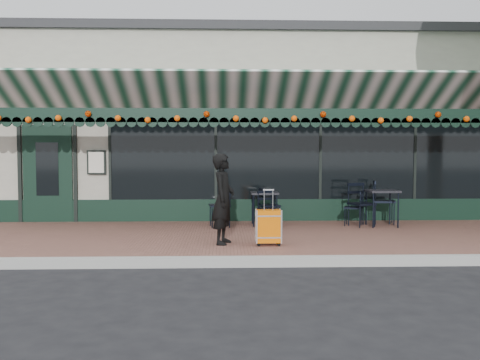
{
  "coord_description": "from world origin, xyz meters",
  "views": [
    {
      "loc": [
        -0.84,
        -7.63,
        1.7
      ],
      "look_at": [
        -0.53,
        1.6,
        1.22
      ],
      "focal_mm": 38.0,
      "sensor_mm": 36.0,
      "label": 1
    }
  ],
  "objects_px": {
    "chair_b_left": "(220,206)",
    "chair_b_front": "(269,209)",
    "chair_b_right": "(269,206)",
    "suitcase": "(268,227)",
    "cafe_table_b": "(264,195)",
    "chair_a_right": "(384,202)",
    "woman": "(223,199)",
    "chair_a_left": "(353,208)",
    "cafe_table_a": "(382,194)",
    "chair_a_front": "(362,204)"
  },
  "relations": [
    {
      "from": "woman",
      "to": "chair_b_front",
      "type": "height_order",
      "value": "woman"
    },
    {
      "from": "chair_a_right",
      "to": "chair_b_left",
      "type": "xyz_separation_m",
      "value": [
        -3.63,
        -0.39,
        -0.04
      ]
    },
    {
      "from": "suitcase",
      "to": "chair_a_front",
      "type": "bearing_deg",
      "value": 44.4
    },
    {
      "from": "chair_a_left",
      "to": "chair_b_right",
      "type": "relative_size",
      "value": 0.93
    },
    {
      "from": "woman",
      "to": "chair_a_left",
      "type": "distance_m",
      "value": 3.53
    },
    {
      "from": "suitcase",
      "to": "cafe_table_b",
      "type": "bearing_deg",
      "value": 86.51
    },
    {
      "from": "chair_a_right",
      "to": "chair_b_front",
      "type": "bearing_deg",
      "value": 114.25
    },
    {
      "from": "suitcase",
      "to": "cafe_table_b",
      "type": "xyz_separation_m",
      "value": [
        0.13,
        2.41,
        0.33
      ]
    },
    {
      "from": "chair_b_left",
      "to": "chair_b_front",
      "type": "xyz_separation_m",
      "value": [
        1.02,
        -0.17,
        -0.06
      ]
    },
    {
      "from": "chair_a_left",
      "to": "chair_b_right",
      "type": "xyz_separation_m",
      "value": [
        -1.79,
        0.16,
        0.03
      ]
    },
    {
      "from": "chair_a_left",
      "to": "cafe_table_a",
      "type": "bearing_deg",
      "value": 99.39
    },
    {
      "from": "chair_a_left",
      "to": "cafe_table_b",
      "type": "bearing_deg",
      "value": -72.71
    },
    {
      "from": "cafe_table_a",
      "to": "chair_b_front",
      "type": "distance_m",
      "value": 2.45
    },
    {
      "from": "chair_a_right",
      "to": "suitcase",
      "type": "bearing_deg",
      "value": 145.04
    },
    {
      "from": "suitcase",
      "to": "chair_b_left",
      "type": "xyz_separation_m",
      "value": [
        -0.84,
        2.2,
        0.13
      ]
    },
    {
      "from": "cafe_table_a",
      "to": "chair_b_left",
      "type": "bearing_deg",
      "value": 179.59
    },
    {
      "from": "chair_b_left",
      "to": "chair_b_front",
      "type": "height_order",
      "value": "chair_b_left"
    },
    {
      "from": "suitcase",
      "to": "chair_a_left",
      "type": "height_order",
      "value": "suitcase"
    },
    {
      "from": "cafe_table_a",
      "to": "chair_b_front",
      "type": "relative_size",
      "value": 1.0
    },
    {
      "from": "chair_b_left",
      "to": "chair_a_front",
      "type": "bearing_deg",
      "value": 81.98
    },
    {
      "from": "woman",
      "to": "chair_b_right",
      "type": "height_order",
      "value": "woman"
    },
    {
      "from": "cafe_table_b",
      "to": "chair_a_front",
      "type": "distance_m",
      "value": 2.08
    },
    {
      "from": "cafe_table_b",
      "to": "chair_b_right",
      "type": "height_order",
      "value": "chair_b_right"
    },
    {
      "from": "cafe_table_b",
      "to": "chair_b_left",
      "type": "relative_size",
      "value": 0.81
    },
    {
      "from": "cafe_table_b",
      "to": "chair_b_right",
      "type": "xyz_separation_m",
      "value": [
        0.12,
        0.05,
        -0.24
      ]
    },
    {
      "from": "chair_b_left",
      "to": "chair_b_front",
      "type": "distance_m",
      "value": 1.04
    },
    {
      "from": "woman",
      "to": "cafe_table_b",
      "type": "relative_size",
      "value": 2.16
    },
    {
      "from": "woman",
      "to": "suitcase",
      "type": "distance_m",
      "value": 0.91
    },
    {
      "from": "chair_b_left",
      "to": "chair_a_right",
      "type": "bearing_deg",
      "value": 88.63
    },
    {
      "from": "suitcase",
      "to": "cafe_table_a",
      "type": "height_order",
      "value": "suitcase"
    },
    {
      "from": "chair_b_front",
      "to": "cafe_table_b",
      "type": "bearing_deg",
      "value": 74.78
    },
    {
      "from": "cafe_table_a",
      "to": "chair_a_right",
      "type": "relative_size",
      "value": 0.8
    },
    {
      "from": "suitcase",
      "to": "chair_b_front",
      "type": "bearing_deg",
      "value": 84.24
    },
    {
      "from": "chair_a_front",
      "to": "chair_b_right",
      "type": "distance_m",
      "value": 1.96
    },
    {
      "from": "chair_a_front",
      "to": "chair_b_right",
      "type": "bearing_deg",
      "value": 149.38
    },
    {
      "from": "cafe_table_a",
      "to": "chair_b_left",
      "type": "height_order",
      "value": "chair_b_left"
    },
    {
      "from": "chair_b_right",
      "to": "woman",
      "type": "bearing_deg",
      "value": 142.26
    },
    {
      "from": "cafe_table_a",
      "to": "chair_a_left",
      "type": "xyz_separation_m",
      "value": [
        -0.59,
        0.12,
        -0.31
      ]
    },
    {
      "from": "chair_a_left",
      "to": "chair_b_left",
      "type": "relative_size",
      "value": 0.85
    },
    {
      "from": "suitcase",
      "to": "cafe_table_b",
      "type": "height_order",
      "value": "suitcase"
    },
    {
      "from": "suitcase",
      "to": "chair_b_right",
      "type": "height_order",
      "value": "suitcase"
    },
    {
      "from": "chair_b_front",
      "to": "chair_b_left",
      "type": "bearing_deg",
      "value": 146.05
    },
    {
      "from": "suitcase",
      "to": "chair_b_left",
      "type": "height_order",
      "value": "suitcase"
    },
    {
      "from": "cafe_table_b",
      "to": "chair_b_front",
      "type": "height_order",
      "value": "chair_b_front"
    },
    {
      "from": "chair_b_front",
      "to": "chair_b_right",
      "type": "bearing_deg",
      "value": 58.09
    },
    {
      "from": "chair_a_right",
      "to": "chair_b_right",
      "type": "height_order",
      "value": "chair_a_right"
    },
    {
      "from": "cafe_table_b",
      "to": "chair_b_right",
      "type": "bearing_deg",
      "value": 22.99
    },
    {
      "from": "chair_a_left",
      "to": "chair_a_right",
      "type": "xyz_separation_m",
      "value": [
        0.76,
        0.3,
        0.1
      ]
    },
    {
      "from": "chair_b_left",
      "to": "chair_b_right",
      "type": "distance_m",
      "value": 1.11
    },
    {
      "from": "suitcase",
      "to": "chair_b_right",
      "type": "distance_m",
      "value": 2.47
    }
  ]
}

